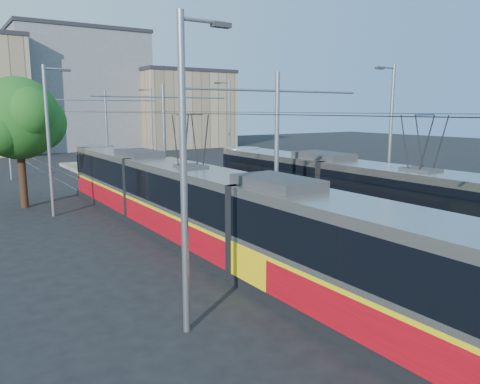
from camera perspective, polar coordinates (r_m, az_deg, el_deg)
ground at (r=16.11m, az=22.28°, el=-11.50°), size 160.00×160.00×0.00m
platform at (r=28.80m, az=-6.61°, el=-1.18°), size 4.00×50.00×0.30m
tactile_strip_left at (r=28.16m, az=-9.25°, el=-1.17°), size 0.70×50.00×0.01m
tactile_strip_right at (r=29.43m, az=-4.09°, el=-0.59°), size 0.70×50.00×0.01m
rails at (r=28.82m, az=-6.60°, el=-1.44°), size 8.71×70.00×0.03m
track_arrow at (r=11.88m, az=24.34°, el=-19.61°), size 1.20×5.00×0.01m
tram_left at (r=20.10m, az=-5.93°, el=-1.52°), size 2.43×29.69×5.50m
tram_right at (r=20.24m, az=20.91°, el=-1.61°), size 2.43×28.02×5.50m
catenary at (r=25.77m, az=-3.94°, el=7.36°), size 9.20×70.00×7.00m
street_lamps at (r=31.92m, az=-10.00°, el=7.13°), size 15.18×38.22×8.00m
shelter at (r=23.53m, az=-0.58°, el=-0.38°), size 0.62×1.00×2.21m
tree at (r=30.21m, az=-24.91°, el=7.99°), size 5.22×4.82×7.58m
building_centre at (r=74.70m, az=-19.14°, el=11.61°), size 18.36×14.28×16.98m
building_right at (r=73.87m, az=-7.10°, el=10.03°), size 14.28×10.20×11.65m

